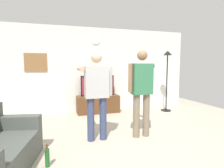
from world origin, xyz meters
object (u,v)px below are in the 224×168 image
(floor_lamp, at_px, (167,68))
(beverage_bottle, at_px, (47,158))
(wall_clock, at_px, (96,40))
(person_standing_nearer_lamp, at_px, (97,91))
(television, at_px, (98,86))
(person_standing_nearer_couch, at_px, (141,88))
(tv_stand, at_px, (98,104))
(framed_picture, at_px, (36,62))

(floor_lamp, distance_m, beverage_bottle, 4.51)
(beverage_bottle, bearing_deg, floor_lamp, 33.48)
(wall_clock, bearing_deg, person_standing_nearer_lamp, -101.84)
(floor_lamp, xyz_separation_m, person_standing_nearer_lamp, (-2.69, -1.63, -0.40))
(television, distance_m, floor_lamp, 2.32)
(floor_lamp, bearing_deg, television, 167.64)
(television, xyz_separation_m, person_standing_nearer_couch, (0.43, -2.20, 0.17))
(tv_stand, height_order, television, television)
(wall_clock, xyz_separation_m, person_standing_nearer_couch, (0.43, -2.45, -1.28))
(framed_picture, bearing_deg, person_standing_nearer_couch, -47.58)
(person_standing_nearer_lamp, distance_m, person_standing_nearer_couch, 0.93)
(framed_picture, xyz_separation_m, person_standing_nearer_lamp, (1.31, -2.36, -0.58))
(television, bearing_deg, person_standing_nearer_lamp, -103.16)
(wall_clock, relative_size, person_standing_nearer_lamp, 0.17)
(television, bearing_deg, floor_lamp, -12.36)
(framed_picture, bearing_deg, floor_lamp, -10.33)
(framed_picture, relative_size, floor_lamp, 0.32)
(framed_picture, bearing_deg, television, -7.83)
(television, xyz_separation_m, floor_lamp, (2.20, -0.48, 0.55))
(tv_stand, height_order, person_standing_nearer_couch, person_standing_nearer_couch)
(television, distance_m, beverage_bottle, 3.28)
(beverage_bottle, bearing_deg, television, 63.83)
(tv_stand, xyz_separation_m, television, (0.00, 0.05, 0.59))
(person_standing_nearer_lamp, bearing_deg, wall_clock, 78.16)
(floor_lamp, bearing_deg, person_standing_nearer_couch, -135.70)
(television, bearing_deg, person_standing_nearer_couch, -78.87)
(tv_stand, bearing_deg, floor_lamp, -11.20)
(beverage_bottle, bearing_deg, wall_clock, 65.63)
(framed_picture, xyz_separation_m, beverage_bottle, (0.40, -3.12, -1.44))
(wall_clock, height_order, framed_picture, wall_clock)
(television, relative_size, person_standing_nearer_lamp, 0.60)
(wall_clock, bearing_deg, beverage_bottle, -114.37)
(tv_stand, bearing_deg, person_standing_nearer_lamp, -103.44)
(television, relative_size, beverage_bottle, 3.06)
(wall_clock, xyz_separation_m, beverage_bottle, (-1.41, -3.11, -2.17))
(person_standing_nearer_couch, bearing_deg, floor_lamp, 44.30)
(tv_stand, relative_size, person_standing_nearer_lamp, 0.76)
(beverage_bottle, bearing_deg, framed_picture, 97.28)
(person_standing_nearer_lamp, bearing_deg, framed_picture, 119.05)
(tv_stand, bearing_deg, wall_clock, 90.00)
(framed_picture, bearing_deg, beverage_bottle, -82.72)
(tv_stand, distance_m, wall_clock, 2.06)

